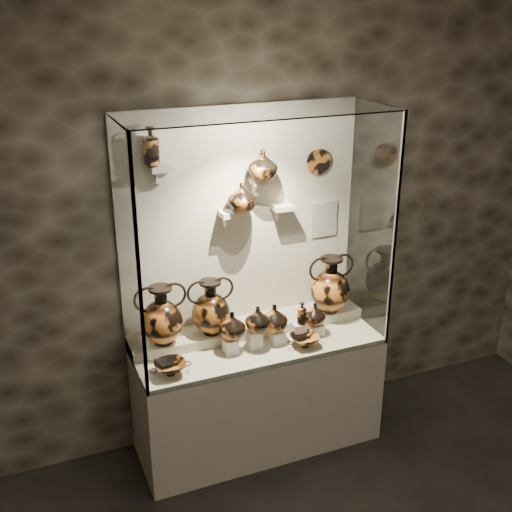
{
  "coord_description": "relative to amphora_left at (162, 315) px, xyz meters",
  "views": [
    {
      "loc": [
        -1.49,
        -1.38,
        3.02
      ],
      "look_at": [
        0.0,
        2.23,
        1.45
      ],
      "focal_mm": 45.0,
      "sensor_mm": 36.0,
      "label": 1
    }
  ],
  "objects": [
    {
      "name": "wall_back",
      "position": [
        0.63,
        0.19,
        0.49
      ],
      "size": [
        5.0,
        0.02,
        3.2
      ],
      "primitive_type": "cube",
      "color": "#2E261D",
      "rests_on": "ground"
    },
    {
      "name": "kylix_left",
      "position": [
        -0.03,
        -0.28,
        -0.22
      ],
      "size": [
        0.29,
        0.26,
        0.1
      ],
      "primitive_type": null,
      "rotation": [
        0.0,
        0.0,
        0.18
      ],
      "color": "#9C511B",
      "rests_on": "front_tier"
    },
    {
      "name": "jug_a",
      "position": [
        0.43,
        -0.16,
        -0.08
      ],
      "size": [
        0.21,
        0.21,
        0.19
      ],
      "primitive_type": "imported",
      "rotation": [
        0.0,
        0.0,
        -0.21
      ],
      "color": "#C66726",
      "rests_on": "pedestal_a"
    },
    {
      "name": "bracket_ca",
      "position": [
        0.53,
        0.11,
        0.59
      ],
      "size": [
        0.14,
        0.12,
        0.04
      ],
      "primitive_type": "cube",
      "color": "beige",
      "rests_on": "back_panel"
    },
    {
      "name": "amphora_right",
      "position": [
        1.24,
        -0.0,
        0.01
      ],
      "size": [
        0.35,
        0.35,
        0.42
      ],
      "primitive_type": null,
      "rotation": [
        0.0,
        0.0,
        -0.02
      ],
      "color": "#C66726",
      "rests_on": "rear_tier"
    },
    {
      "name": "pedestal_b",
      "position": [
        0.58,
        -0.18,
        -0.21
      ],
      "size": [
        0.09,
        0.09,
        0.13
      ],
      "primitive_type": "cube",
      "color": "silver",
      "rests_on": "front_tier"
    },
    {
      "name": "front_tier",
      "position": [
        0.63,
        -0.13,
        -0.29
      ],
      "size": [
        1.68,
        0.58,
        0.03
      ],
      "primitive_type": "cube",
      "color": "#BDB192",
      "rests_on": "plinth"
    },
    {
      "name": "back_panel",
      "position": [
        0.63,
        0.19,
        0.49
      ],
      "size": [
        1.7,
        0.03,
        1.6
      ],
      "primitive_type": "cube",
      "color": "beige",
      "rests_on": "plinth"
    },
    {
      "name": "bracket_ul",
      "position": [
        0.08,
        0.11,
        0.94
      ],
      "size": [
        0.14,
        0.12,
        0.04
      ],
      "primitive_type": "cube",
      "color": "beige",
      "rests_on": "back_panel"
    },
    {
      "name": "pedestal_d",
      "position": [
        0.91,
        -0.18,
        -0.22
      ],
      "size": [
        0.09,
        0.09,
        0.12
      ],
      "primitive_type": "cube",
      "color": "silver",
      "rests_on": "front_tier"
    },
    {
      "name": "rear_tier",
      "position": [
        0.63,
        0.05,
        -0.26
      ],
      "size": [
        1.7,
        0.25,
        0.1
      ],
      "primitive_type": "cube",
      "color": "#BDB192",
      "rests_on": "plinth"
    },
    {
      "name": "pedestal_c",
      "position": [
        0.75,
        -0.18,
        -0.23
      ],
      "size": [
        0.09,
        0.09,
        0.09
      ],
      "primitive_type": "cube",
      "color": "silver",
      "rests_on": "front_tier"
    },
    {
      "name": "wall_plate",
      "position": [
        1.2,
        0.16,
        0.87
      ],
      "size": [
        0.18,
        0.02,
        0.18
      ],
      "primitive_type": "cylinder",
      "rotation": [
        1.57,
        0.0,
        0.0
      ],
      "color": "#AC5B21",
      "rests_on": "back_panel"
    },
    {
      "name": "jug_b",
      "position": [
        0.6,
        -0.19,
        -0.06
      ],
      "size": [
        0.21,
        0.21,
        0.18
      ],
      "primitive_type": "imported",
      "rotation": [
        0.0,
        0.0,
        -0.31
      ],
      "color": "#9C511B",
      "rests_on": "pedestal_b"
    },
    {
      "name": "amphora_left",
      "position": [
        0.0,
        0.0,
        0.0
      ],
      "size": [
        0.34,
        0.34,
        0.41
      ],
      "primitive_type": null,
      "rotation": [
        0.0,
        0.0,
        -0.05
      ],
      "color": "#C66726",
      "rests_on": "rear_tier"
    },
    {
      "name": "pedestal_e",
      "position": [
        1.05,
        -0.18,
        -0.24
      ],
      "size": [
        0.09,
        0.09,
        0.08
      ],
      "primitive_type": "cube",
      "color": "silver",
      "rests_on": "front_tier"
    },
    {
      "name": "glass_right",
      "position": [
        1.48,
        -0.13,
        0.49
      ],
      "size": [
        0.01,
        0.6,
        1.6
      ],
      "primitive_type": "cube",
      "color": "white",
      "rests_on": "plinth"
    },
    {
      "name": "jug_c",
      "position": [
        0.73,
        -0.16,
        -0.09
      ],
      "size": [
        0.19,
        0.19,
        0.19
      ],
      "primitive_type": "imported",
      "rotation": [
        0.0,
        0.0,
        -0.01
      ],
      "color": "#C66726",
      "rests_on": "pedestal_c"
    },
    {
      "name": "lekythos_small",
      "position": [
        0.93,
        -0.19,
        -0.07
      ],
      "size": [
        0.1,
        0.1,
        0.18
      ],
      "primitive_type": null,
      "rotation": [
        0.0,
        0.0,
        0.38
      ],
      "color": "#9C511B",
      "rests_on": "pedestal_d"
    },
    {
      "name": "glass_top",
      "position": [
        0.63,
        -0.13,
        1.29
      ],
      "size": [
        1.7,
        0.6,
        0.01
      ],
      "primitive_type": "cube",
      "color": "white",
      "rests_on": "back_panel"
    },
    {
      "name": "ovoid_vase_a",
      "position": [
        0.59,
        0.07,
        0.71
      ],
      "size": [
        0.24,
        0.24,
        0.2
      ],
      "primitive_type": "imported",
      "rotation": [
        0.0,
        0.0,
        0.34
      ],
      "color": "#9C511B",
      "rests_on": "bracket_ca"
    },
    {
      "name": "ovoid_vase_b",
      "position": [
        0.74,
        0.07,
        0.91
      ],
      "size": [
        0.21,
        0.21,
        0.2
      ],
      "primitive_type": "imported",
      "rotation": [
        0.0,
        0.0,
        -0.1
      ],
      "color": "#9C511B",
      "rests_on": "bracket_cb"
    },
    {
      "name": "lekythos_tall",
      "position": [
        0.02,
        0.11,
        1.1
      ],
      "size": [
        0.14,
        0.14,
        0.27
      ],
      "primitive_type": null,
      "rotation": [
        0.0,
        0.0,
        -0.31
      ],
      "color": "#C66726",
      "rests_on": "bracket_ul"
    },
    {
      "name": "jug_e",
      "position": [
        1.04,
        -0.17,
        -0.12
      ],
      "size": [
        0.2,
        0.2,
        0.16
      ],
      "primitive_type": "imported",
      "rotation": [
        0.0,
        0.0,
        -0.42
      ],
      "color": "#C66726",
      "rests_on": "pedestal_e"
    },
    {
      "name": "frame_post_right",
      "position": [
        1.47,
        -0.42,
        0.49
      ],
      "size": [
        0.02,
        0.02,
        1.6
      ],
      "primitive_type": "cube",
      "color": "gray",
      "rests_on": "plinth"
    },
    {
      "name": "pedestal_a",
      "position": [
        0.41,
        -0.18,
        -0.23
      ],
      "size": [
        0.09,
        0.09,
        0.1
      ],
      "primitive_type": "cube",
      "color": "silver",
      "rests_on": "front_tier"
    },
    {
      "name": "bracket_cc",
      "position": [
        0.91,
        0.11,
        0.59
      ],
      "size": [
        0.14,
        0.12,
        0.04
      ],
      "primitive_type": "cube",
      "color": "beige",
      "rests_on": "back_panel"
    },
    {
      "name": "glass_left",
      "position": [
        -0.22,
        -0.13,
        0.49
      ],
      "size": [
        0.01,
        0.6,
        1.6
      ],
      "primitive_type": "cube",
      "color": "white",
      "rests_on": "plinth"
    },
    {
      "name": "glass_front",
      "position": [
        0.63,
        -0.42,
        0.49
      ],
      "size": [
        1.7,
        0.01,
        1.6
      ],
      "primitive_type": "cube",
      "color": "white",
      "rests_on": "plinth"
    },
    {
      "name": "bracket_cb",
      "position": [
        0.73,
        0.11,
        0.79
      ],
      "size": [
        0.1,
        0.12,
        0.04
      ],
      "primitive_type": "cube",
      "color": "beige",
      "rests_on": "back_panel"
    },
    {
      "name": "kylix_right",
      "position": [
        0.9,
        -0.29,
        -0.23
      ],
      "size": [
        0.28,
        0.25,
        0.1
      ],
      "primitive_type": null,
      "rotation": [
        0.0,
        0.0,
        -0.18
      ],
      "color": "#C66726",
      "rests_on": "front_tier"
    },
    {
      "name": "info_placard",
      "position": [
        1.27,
        0.17,
        0.44
      ],
      "size": [
        0.2,
        0.01,
        0.26
      ],
      "primitive_type": "cube",
      "color": "beige",
      "rests_on": "back_panel"
    },
    {
      "name": "plinth",
      "position": [
        0.63,
        -0.13,
        -0.71
      ],
      "size": [
        1.7,
        0.6,
        0.8
      ],
      "primitive_type": "cube",
      "color": "beige",
      "rests_on": "floor"
    },
    {
      "name": "frame_post_left",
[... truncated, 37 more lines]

